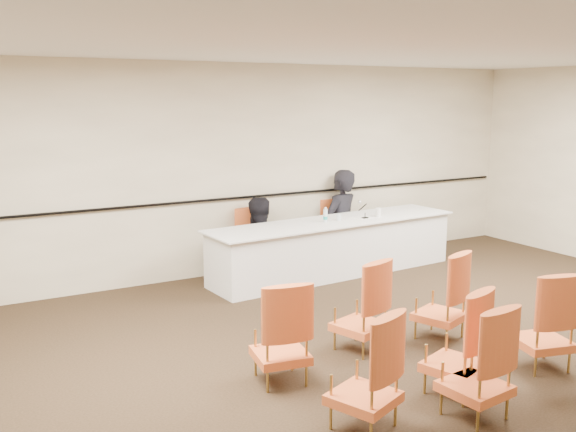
% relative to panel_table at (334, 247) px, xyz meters
% --- Properties ---
extents(floor, '(10.00, 10.00, 0.00)m').
position_rel_panel_table_xyz_m(floor, '(-1.11, -3.20, -0.39)').
color(floor, black).
rests_on(floor, ground).
extents(ceiling, '(10.00, 10.00, 0.00)m').
position_rel_panel_table_xyz_m(ceiling, '(-1.11, -3.20, 2.61)').
color(ceiling, silver).
rests_on(ceiling, ground).
extents(wall_back, '(10.00, 0.04, 3.00)m').
position_rel_panel_table_xyz_m(wall_back, '(-1.11, 0.80, 1.11)').
color(wall_back, '#B3A78D').
rests_on(wall_back, ground).
extents(wall_rail, '(9.80, 0.04, 0.03)m').
position_rel_panel_table_xyz_m(wall_rail, '(-1.11, 0.76, 0.71)').
color(wall_rail, black).
rests_on(wall_rail, wall_back).
extents(panel_table, '(3.95, 1.15, 0.78)m').
position_rel_panel_table_xyz_m(panel_table, '(0.00, 0.00, 0.00)').
color(panel_table, silver).
rests_on(panel_table, ground).
extents(panelist_main, '(0.81, 0.67, 1.91)m').
position_rel_panel_table_xyz_m(panelist_main, '(0.51, 0.61, 0.08)').
color(panelist_main, black).
rests_on(panelist_main, ground).
extents(panelist_main_chair, '(0.53, 0.53, 0.95)m').
position_rel_panel_table_xyz_m(panelist_main_chair, '(0.51, 0.61, 0.08)').
color(panelist_main_chair, '#D14B25').
rests_on(panelist_main_chair, ground).
extents(panelist_second, '(0.82, 0.65, 1.66)m').
position_rel_panel_table_xyz_m(panelist_second, '(-1.00, 0.51, -0.10)').
color(panelist_second, black).
rests_on(panelist_second, ground).
extents(panelist_second_chair, '(0.53, 0.53, 0.95)m').
position_rel_panel_table_xyz_m(panelist_second_chair, '(-1.00, 0.51, 0.08)').
color(panelist_second_chair, '#D14B25').
rests_on(panelist_second_chair, ground).
extents(papers, '(0.34, 0.28, 0.00)m').
position_rel_panel_table_xyz_m(papers, '(0.47, -0.02, 0.39)').
color(papers, white).
rests_on(papers, panel_table).
extents(microphone, '(0.09, 0.18, 0.25)m').
position_rel_panel_table_xyz_m(microphone, '(0.48, -0.08, 0.52)').
color(microphone, black).
rests_on(microphone, panel_table).
extents(water_bottle, '(0.07, 0.07, 0.21)m').
position_rel_panel_table_xyz_m(water_bottle, '(-0.17, -0.02, 0.50)').
color(water_bottle, teal).
rests_on(water_bottle, panel_table).
extents(drinking_glass, '(0.07, 0.07, 0.10)m').
position_rel_panel_table_xyz_m(drinking_glass, '(0.06, -0.02, 0.44)').
color(drinking_glass, silver).
rests_on(drinking_glass, panel_table).
extents(coffee_cup, '(0.11, 0.11, 0.13)m').
position_rel_panel_table_xyz_m(coffee_cup, '(0.73, -0.06, 0.46)').
color(coffee_cup, white).
rests_on(coffee_cup, panel_table).
extents(aud_chair_front_left, '(0.58, 0.58, 0.95)m').
position_rel_panel_table_xyz_m(aud_chair_front_left, '(-2.41, -2.76, 0.08)').
color(aud_chair_front_left, '#D14B25').
rests_on(aud_chair_front_left, ground).
extents(aud_chair_front_mid, '(0.62, 0.62, 0.95)m').
position_rel_panel_table_xyz_m(aud_chair_front_mid, '(-1.36, -2.51, 0.08)').
color(aud_chair_front_mid, '#D14B25').
rests_on(aud_chair_front_mid, ground).
extents(aud_chair_front_right, '(0.64, 0.64, 0.95)m').
position_rel_panel_table_xyz_m(aud_chair_front_right, '(-0.44, -2.67, 0.08)').
color(aud_chair_front_right, '#D14B25').
rests_on(aud_chair_front_right, ground).
extents(aud_chair_back_left, '(0.65, 0.65, 0.95)m').
position_rel_panel_table_xyz_m(aud_chair_back_left, '(-2.26, -3.80, 0.08)').
color(aud_chair_back_left, '#D14B25').
rests_on(aud_chair_back_left, ground).
extents(aud_chair_back_mid, '(0.63, 0.63, 0.95)m').
position_rel_panel_table_xyz_m(aud_chair_back_mid, '(-1.23, -3.71, 0.08)').
color(aud_chair_back_mid, '#D14B25').
rests_on(aud_chair_back_mid, ground).
extents(aud_chair_back_right, '(0.61, 0.61, 0.95)m').
position_rel_panel_table_xyz_m(aud_chair_back_right, '(-0.13, -3.70, 0.08)').
color(aud_chair_back_right, '#D14B25').
rests_on(aud_chair_back_right, ground).
extents(aud_chair_extra, '(0.55, 0.55, 0.95)m').
position_rel_panel_table_xyz_m(aud_chair_extra, '(-1.39, -4.10, 0.08)').
color(aud_chair_extra, '#D14B25').
rests_on(aud_chair_extra, ground).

